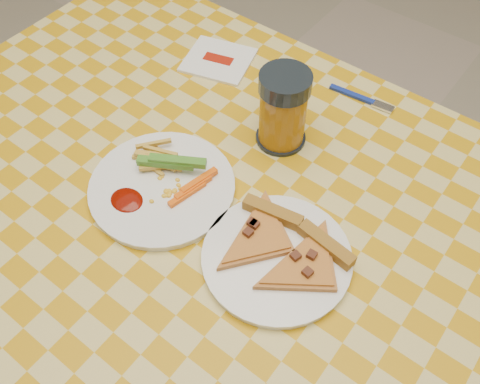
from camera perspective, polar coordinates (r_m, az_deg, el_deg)
name	(u,v)px	position (r m, az deg, el deg)	size (l,w,h in m)	color
ground	(231,375)	(1.53, -0.92, -18.95)	(8.00, 8.00, 0.00)	beige
table	(226,240)	(0.91, -1.47, -5.09)	(1.28, 0.88, 0.76)	white
plate_left	(162,188)	(0.88, -8.29, 0.38)	(0.23, 0.23, 0.01)	white
plate_right	(277,259)	(0.80, 3.92, -7.11)	(0.22, 0.22, 0.01)	white
fries_veggies	(163,174)	(0.88, -8.18, 1.92)	(0.17, 0.16, 0.04)	gold
pizza_slices	(284,248)	(0.79, 4.71, -5.97)	(0.22, 0.20, 0.02)	#BF803A
drink_glass	(283,110)	(0.90, 4.61, 8.73)	(0.09, 0.09, 0.14)	black
napkin	(218,60)	(1.11, -2.33, 13.88)	(0.16, 0.15, 0.01)	white
fork	(362,98)	(1.04, 12.89, 9.72)	(0.13, 0.03, 0.01)	navy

